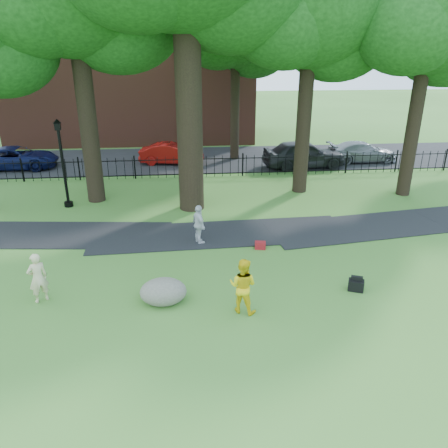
{
  "coord_description": "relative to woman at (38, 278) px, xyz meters",
  "views": [
    {
      "loc": [
        -0.3,
        -11.74,
        6.92
      ],
      "look_at": [
        1.0,
        2.0,
        1.22
      ],
      "focal_mm": 35.0,
      "sensor_mm": 36.0,
      "label": 1
    }
  ],
  "objects": [
    {
      "name": "brick_building",
      "position": [
        0.56,
        24.4,
        5.24
      ],
      "size": [
        18.0,
        8.0,
        12.0
      ],
      "primitive_type": "cube",
      "color": "brown",
      "rests_on": "ground"
    },
    {
      "name": "lamppost",
      "position": [
        -1.08,
        8.15,
        1.18
      ],
      "size": [
        0.39,
        0.39,
        3.97
      ],
      "rotation": [
        0.0,
        0.0,
        0.1
      ],
      "color": "black",
      "rests_on": "ground"
    },
    {
      "name": "backpack",
      "position": [
        9.32,
        -0.29,
        -0.59
      ],
      "size": [
        0.53,
        0.44,
        0.34
      ],
      "primitive_type": "cube",
      "rotation": [
        0.0,
        0.0,
        -0.39
      ],
      "color": "black",
      "rests_on": "ground"
    },
    {
      "name": "boulder",
      "position": [
        3.54,
        -0.38,
        -0.37
      ],
      "size": [
        1.37,
        1.05,
        0.79
      ],
      "primitive_type": "ellipsoid",
      "rotation": [
        0.0,
        0.0,
        -0.03
      ],
      "color": "#6C695A",
      "rests_on": "ground"
    },
    {
      "name": "pedestrian",
      "position": [
        4.74,
        3.55,
        -0.01
      ],
      "size": [
        0.69,
        0.96,
        1.51
      ],
      "primitive_type": "imported",
      "rotation": [
        0.0,
        0.0,
        1.98
      ],
      "color": "silver",
      "rests_on": "ground"
    },
    {
      "name": "footpath",
      "position": [
        5.56,
        4.3,
        -0.76
      ],
      "size": [
        36.07,
        3.85,
        0.03
      ],
      "primitive_type": "cube",
      "rotation": [
        0.0,
        0.0,
        0.03
      ],
      "color": "black",
      "rests_on": "ground"
    },
    {
      "name": "ground",
      "position": [
        4.56,
        0.4,
        -0.76
      ],
      "size": [
        120.0,
        120.0,
        0.0
      ],
      "primitive_type": "plane",
      "color": "#3E7027",
      "rests_on": "ground"
    },
    {
      "name": "woman",
      "position": [
        0.0,
        0.0,
        0.0
      ],
      "size": [
        0.66,
        0.62,
        1.52
      ],
      "primitive_type": "imported",
      "rotation": [
        0.0,
        0.0,
        3.75
      ],
      "color": "beige",
      "rests_on": "ground"
    },
    {
      "name": "navy_van",
      "position": [
        -5.64,
        15.22,
        -0.11
      ],
      "size": [
        4.7,
        2.18,
        1.3
      ],
      "primitive_type": "imported",
      "rotation": [
        0.0,
        0.0,
        1.57
      ],
      "color": "#0C123D",
      "rests_on": "ground"
    },
    {
      "name": "grey_car",
      "position": [
        11.44,
        13.9,
        0.06
      ],
      "size": [
        4.99,
        2.35,
        1.65
      ],
      "primitive_type": "imported",
      "rotation": [
        0.0,
        0.0,
        1.66
      ],
      "color": "black",
      "rests_on": "ground"
    },
    {
      "name": "red_sedan",
      "position": [
        3.53,
        15.5,
        -0.12
      ],
      "size": [
        4.04,
        1.85,
        1.28
      ],
      "primitive_type": "imported",
      "rotation": [
        0.0,
        0.0,
        1.44
      ],
      "color": "#970F0B",
      "rests_on": "ground"
    },
    {
      "name": "silver_car",
      "position": [
        15.51,
        14.91,
        -0.13
      ],
      "size": [
        4.34,
        1.79,
        1.26
      ],
      "primitive_type": "imported",
      "rotation": [
        0.0,
        0.0,
        1.58
      ],
      "color": "gray",
      "rests_on": "ground"
    },
    {
      "name": "tree_row",
      "position": [
        5.08,
        8.8,
        7.39
      ],
      "size": [
        26.82,
        7.96,
        12.42
      ],
      "color": "black",
      "rests_on": "ground"
    },
    {
      "name": "iron_fence",
      "position": [
        4.56,
        12.4,
        -0.16
      ],
      "size": [
        44.0,
        0.04,
        1.2
      ],
      "color": "black",
      "rests_on": "ground"
    },
    {
      "name": "man",
      "position": [
        5.75,
        -1.06,
        0.04
      ],
      "size": [
        0.97,
        0.9,
        1.61
      ],
      "primitive_type": "imported",
      "rotation": [
        0.0,
        0.0,
        2.67
      ],
      "color": "yellow",
      "rests_on": "ground"
    },
    {
      "name": "red_bag",
      "position": [
        6.93,
        2.86,
        -0.63
      ],
      "size": [
        0.43,
        0.31,
        0.27
      ],
      "primitive_type": "cube",
      "rotation": [
        0.0,
        0.0,
        -0.18
      ],
      "color": "maroon",
      "rests_on": "ground"
    },
    {
      "name": "street",
      "position": [
        4.56,
        16.4,
        -0.76
      ],
      "size": [
        80.0,
        7.0,
        0.02
      ],
      "primitive_type": "cube",
      "color": "black",
      "rests_on": "ground"
    }
  ]
}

